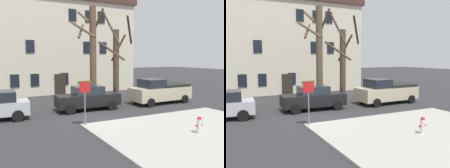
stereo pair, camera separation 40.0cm
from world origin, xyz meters
TOP-DOWN VIEW (x-y plane):
  - ground_plane at (0.00, 0.00)m, footprint 120.00×120.00m
  - sidewalk_slab at (3.48, -5.20)m, footprint 9.79×7.38m
  - building_main at (2.27, 13.84)m, footprint 15.05×7.58m
  - tree_bare_mid at (2.01, 4.79)m, footprint 2.60×3.10m
  - tree_bare_far at (4.56, 5.30)m, footprint 3.54×2.83m
  - car_black_sedan at (0.57, 2.24)m, footprint 4.58×2.05m
  - pickup_truck_beige at (6.85, 1.97)m, footprint 5.22×2.34m
  - fire_hydrant at (3.19, -5.67)m, footprint 0.42×0.22m
  - street_sign_pole at (-1.22, -1.78)m, footprint 0.76×0.07m

SIDE VIEW (x-z plane):
  - ground_plane at x=0.00m, z-range 0.00..0.00m
  - sidewalk_slab at x=3.48m, z-range 0.00..0.12m
  - fire_hydrant at x=3.19m, z-range 0.13..0.95m
  - car_black_sedan at x=0.57m, z-range 0.00..1.73m
  - pickup_truck_beige at x=6.85m, z-range -0.03..2.01m
  - street_sign_pole at x=-1.22m, z-range 0.52..3.06m
  - tree_bare_far at x=4.56m, z-range -0.25..7.32m
  - tree_bare_mid at x=2.01m, z-range 0.30..8.20m
  - building_main at x=2.27m, z-range 0.10..11.98m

